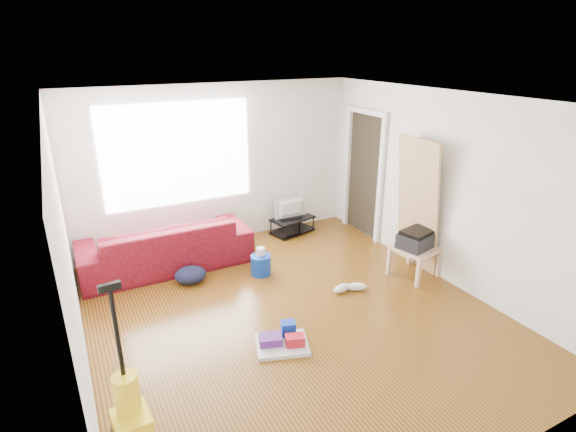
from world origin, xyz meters
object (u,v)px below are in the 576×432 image
sofa (168,266)px  tv_stand (292,225)px  cleaning_tray (283,340)px  backpack (191,282)px  side_table (415,251)px  vacuum (129,406)px  bucket (261,274)px

sofa → tv_stand: size_ratio=2.97×
cleaning_tray → backpack: cleaning_tray is taller
side_table → backpack: side_table is taller
backpack → vacuum: vacuum is taller
sofa → tv_stand: bearing=-173.0°
side_table → vacuum: 4.07m
cleaning_tray → backpack: size_ratio=1.56×
tv_stand → cleaning_tray: (-1.55, -2.68, -0.08)m
backpack → cleaning_tray: bearing=-65.0°
bucket → sofa: bearing=142.5°
sofa → cleaning_tray: bearing=105.0°
side_table → cleaning_tray: 2.41m
bucket → backpack: 0.97m
vacuum → sofa: bearing=66.6°
tv_stand → vacuum: 4.45m
sofa → side_table: side_table is taller
side_table → backpack: 3.09m
bucket → vacuum: vacuum is taller
tv_stand → backpack: (-2.03, -0.90, -0.14)m
bucket → vacuum: size_ratio=0.21×
sofa → backpack: (0.16, -0.63, 0.00)m
cleaning_tray → vacuum: (-1.63, -0.43, 0.19)m
sofa → backpack: sofa is taller
bucket → backpack: bearing=167.2°
tv_stand → side_table: (0.78, -2.12, 0.22)m
backpack → tv_stand: bearing=33.6°
sofa → tv_stand: 2.22m
tv_stand → backpack: bearing=-170.1°
sofa → cleaning_tray: size_ratio=3.60×
vacuum → side_table: bearing=9.7°
sofa → vacuum: vacuum is taller
tv_stand → backpack: tv_stand is taller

